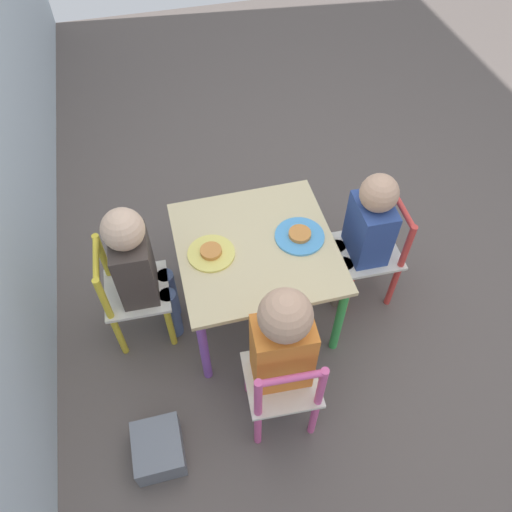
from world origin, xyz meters
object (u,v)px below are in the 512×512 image
object	(u,v)px
kids_table	(256,255)
child_back	(139,266)
chair_yellow	(132,294)
storage_bin	(159,449)
plate_front	(300,236)
child_front	(365,231)
chair_red	(372,253)
chair_pink	(283,388)
plate_back	(211,253)
child_left	(281,345)

from	to	relation	value
kids_table	child_back	xyz separation A→B (m)	(0.02, 0.46, 0.05)
chair_yellow	kids_table	bearing A→B (deg)	-90.00
chair_yellow	storage_bin	xyz separation A→B (m)	(-0.58, -0.00, -0.20)
plate_front	child_front	bearing A→B (deg)	-92.99
chair_red	chair_pink	world-z (taller)	same
chair_red	plate_back	size ratio (longest dim) A/B	2.86
chair_pink	child_back	world-z (taller)	child_back
plate_back	plate_front	xyz separation A→B (m)	(-0.00, -0.36, 0.00)
child_back	child_left	size ratio (longest dim) A/B	0.95
plate_back	plate_front	world-z (taller)	same
chair_yellow	child_left	xyz separation A→B (m)	(-0.48, -0.49, 0.21)
chair_red	storage_bin	bearing A→B (deg)	-60.70
chair_pink	plate_back	size ratio (longest dim) A/B	2.86
kids_table	child_left	distance (m)	0.47
chair_yellow	chair_red	xyz separation A→B (m)	(-0.04, -1.04, 0.00)
kids_table	plate_front	bearing A→B (deg)	-90.00
chair_red	chair_yellow	bearing A→B (deg)	-90.25
child_left	storage_bin	size ratio (longest dim) A/B	3.74
child_front	plate_front	bearing A→B (deg)	-91.18
chair_pink	storage_bin	distance (m)	0.53
kids_table	child_back	bearing A→B (deg)	87.69
kids_table	plate_back	distance (m)	0.19
chair_pink	child_front	world-z (taller)	child_front
child_back	child_left	world-z (taller)	child_left
child_back	child_left	xyz separation A→B (m)	(-0.48, -0.43, 0.03)
child_front	plate_back	size ratio (longest dim) A/B	3.83
child_back	plate_back	distance (m)	0.28
child_back	storage_bin	world-z (taller)	child_back
chair_red	plate_back	world-z (taller)	chair_red
chair_pink	child_back	size ratio (longest dim) A/B	0.72
child_front	chair_pink	bearing A→B (deg)	-42.28
chair_pink	plate_front	bearing A→B (deg)	-108.64
chair_red	child_left	size ratio (longest dim) A/B	0.69
child_left	child_front	bearing A→B (deg)	-133.94
child_left	plate_back	xyz separation A→B (m)	(0.46, 0.15, -0.01)
storage_bin	chair_yellow	bearing A→B (deg)	0.45
plate_back	kids_table	bearing A→B (deg)	-90.00
chair_yellow	plate_back	distance (m)	0.39
child_back	storage_bin	distance (m)	0.69
storage_bin	child_left	bearing A→B (deg)	-78.91
kids_table	plate_back	world-z (taller)	plate_back
kids_table	chair_pink	world-z (taller)	chair_pink
chair_yellow	plate_back	size ratio (longest dim) A/B	2.86
child_left	plate_back	world-z (taller)	child_left
kids_table	child_left	size ratio (longest dim) A/B	0.81
child_front	storage_bin	xyz separation A→B (m)	(-0.54, 0.97, -0.36)
child_back	plate_front	bearing A→B (deg)	-89.35
chair_yellow	child_back	distance (m)	0.19
chair_yellow	chair_red	size ratio (longest dim) A/B	1.00
chair_red	plate_back	xyz separation A→B (m)	(0.02, 0.70, 0.19)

